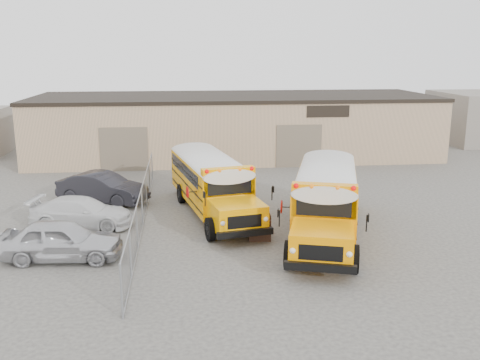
{
  "coord_description": "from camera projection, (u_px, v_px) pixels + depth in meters",
  "views": [
    {
      "loc": [
        -4.05,
        -21.11,
        7.94
      ],
      "look_at": [
        -1.22,
        4.99,
        1.6
      ],
      "focal_mm": 40.0,
      "sensor_mm": 36.0,
      "label": 1
    }
  ],
  "objects": [
    {
      "name": "tarp_bundle",
      "position": [
        259.0,
        223.0,
        23.06
      ],
      "size": [
        1.04,
        1.04,
        1.42
      ],
      "color": "black",
      "rests_on": "ground"
    },
    {
      "name": "car_silver",
      "position": [
        61.0,
        240.0,
        20.75
      ],
      "size": [
        4.79,
        2.22,
        1.59
      ],
      "primitive_type": "imported",
      "rotation": [
        0.0,
        0.0,
        1.5
      ],
      "color": "silver",
      "rests_on": "ground"
    },
    {
      "name": "school_bus_left",
      "position": [
        187.0,
        157.0,
        32.42
      ],
      "size": [
        4.34,
        10.28,
        2.93
      ],
      "color": "#FFA300",
      "rests_on": "ground"
    },
    {
      "name": "ground",
      "position": [
        281.0,
        243.0,
        22.69
      ],
      "size": [
        120.0,
        120.0,
        0.0
      ],
      "primitive_type": "plane",
      "color": "#454340",
      "rests_on": "ground"
    },
    {
      "name": "warehouse",
      "position": [
        235.0,
        125.0,
        41.46
      ],
      "size": [
        30.2,
        10.2,
        4.67
      ],
      "color": "tan",
      "rests_on": "ground"
    },
    {
      "name": "car_white",
      "position": [
        82.0,
        212.0,
        24.72
      ],
      "size": [
        5.01,
        2.79,
        1.37
      ],
      "primitive_type": "imported",
      "rotation": [
        0.0,
        0.0,
        1.38
      ],
      "color": "silver",
      "rests_on": "ground"
    },
    {
      "name": "chainlink_fence",
      "position": [
        142.0,
        207.0,
        24.75
      ],
      "size": [
        0.07,
        18.07,
        1.81
      ],
      "color": "gray",
      "rests_on": "ground"
    },
    {
      "name": "school_bus_right",
      "position": [
        329.0,
        166.0,
        29.63
      ],
      "size": [
        5.38,
        10.68,
        3.04
      ],
      "color": "#FF9400",
      "rests_on": "ground"
    },
    {
      "name": "car_dark",
      "position": [
        103.0,
        188.0,
        28.66
      ],
      "size": [
        5.17,
        3.68,
        1.62
      ],
      "primitive_type": "imported",
      "rotation": [
        0.0,
        0.0,
        1.12
      ],
      "color": "black",
      "rests_on": "ground"
    }
  ]
}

